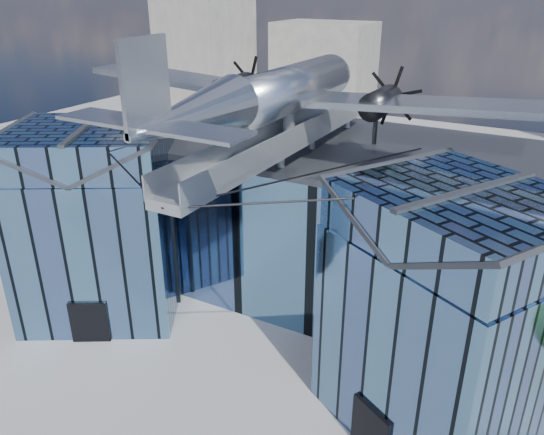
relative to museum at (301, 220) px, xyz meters
The scene contains 4 objects.
ground_plane 8.03m from the museum, 90.00° to the right, with size 120.00×120.00×0.00m, color gray.
museum is the anchor object (origin of this frame).
bg_towers 44.92m from the museum, 88.14° to the left, with size 77.00×24.50×26.00m.
tree_side_w 22.08m from the museum, behind, with size 3.08×3.08×4.73m.
Camera 1 is at (13.07, -21.81, 19.25)m, focal length 35.00 mm.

